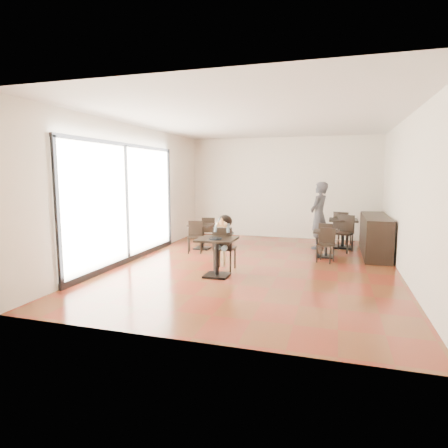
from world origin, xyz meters
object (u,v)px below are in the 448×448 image
at_px(cafe_table_back, 343,234).
at_px(chair_back_b, 343,234).
at_px(child_chair, 225,248).
at_px(adult_patron, 319,215).
at_px(child, 225,243).
at_px(chair_left_b, 195,237).
at_px(chair_back_a, 343,228).
at_px(child_table, 217,257).
at_px(cafe_table_left, 202,237).
at_px(chair_mid_b, 326,245).
at_px(chair_mid_a, 327,238).
at_px(chair_left_a, 209,231).
at_px(cafe_table_mid, 326,244).

bearing_deg(cafe_table_back, chair_back_b, -90.00).
xyz_separation_m(child_chair, adult_patron, (1.81, 2.96, 0.45)).
bearing_deg(child, adult_patron, 58.58).
bearing_deg(chair_left_b, chair_back_a, 16.66).
relative_size(child_table, cafe_table_left, 1.14).
height_order(chair_mid_b, chair_back_a, chair_back_a).
bearing_deg(chair_mid_a, child_table, 69.43).
xyz_separation_m(child, chair_left_a, (-1.24, 2.55, -0.18)).
relative_size(child, chair_mid_a, 1.49).
relative_size(chair_mid_a, chair_back_b, 0.82).
height_order(cafe_table_back, chair_left_a, chair_left_a).
distance_m(adult_patron, chair_mid_a, 0.77).
bearing_deg(cafe_table_left, chair_left_a, 90.00).
bearing_deg(child, child_table, -90.00).
bearing_deg(chair_mid_b, chair_back_a, 94.27).
bearing_deg(chair_mid_a, cafe_table_mid, 103.73).
distance_m(chair_left_b, chair_back_a, 4.39).
bearing_deg(chair_left_b, cafe_table_mid, -8.00).
distance_m(chair_left_b, chair_back_b, 3.91).
bearing_deg(child_chair, chair_left_a, -64.03).
bearing_deg(cafe_table_mid, child_table, -129.86).
height_order(chair_mid_a, chair_back_a, chair_back_a).
relative_size(child_chair, cafe_table_back, 1.17).
height_order(chair_left_b, chair_back_a, chair_back_a).
xyz_separation_m(child_chair, chair_mid_b, (2.05, 1.36, -0.07)).
xyz_separation_m(chair_mid_b, chair_back_b, (0.41, 1.36, 0.09)).
bearing_deg(chair_left_a, chair_mid_b, 144.17).
bearing_deg(child_chair, chair_mid_b, -146.53).
height_order(adult_patron, chair_mid_b, adult_patron).
distance_m(child, chair_back_a, 4.54).
bearing_deg(child_table, chair_back_b, 52.99).
distance_m(chair_mid_a, chair_left_b, 3.44).
relative_size(child_chair, chair_left_a, 1.14).
xyz_separation_m(chair_back_a, chair_back_b, (0.00, -1.10, 0.00)).
relative_size(cafe_table_back, chair_mid_b, 1.02).
height_order(adult_patron, chair_left_a, adult_patron).
relative_size(child_table, chair_left_b, 0.95).
bearing_deg(child_table, chair_left_b, 121.85).
distance_m(child_table, chair_left_b, 2.35).
distance_m(child, chair_left_b, 1.92).
height_order(child_table, cafe_table_back, cafe_table_back).
bearing_deg(adult_patron, cafe_table_left, -51.65).
height_order(child_chair, chair_mid_b, child_chair).
bearing_deg(child_chair, cafe_table_left, -58.15).
xyz_separation_m(cafe_table_mid, cafe_table_left, (-3.29, 0.09, 0.01)).
bearing_deg(child, chair_left_a, 115.97).
bearing_deg(chair_left_a, cafe_table_left, 74.08).
bearing_deg(adult_patron, chair_mid_a, 46.19).
height_order(adult_patron, cafe_table_left, adult_patron).
bearing_deg(chair_left_a, adult_patron, 171.83).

